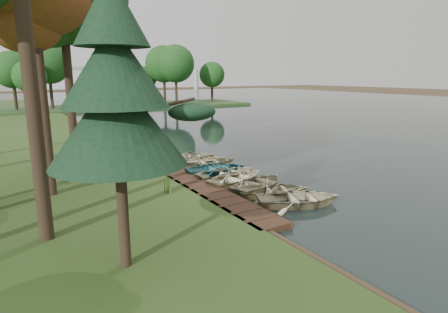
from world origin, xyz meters
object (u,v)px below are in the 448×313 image
boardwalk (186,180)px  pine_tree (116,91)px  rowboat_2 (259,182)px  stored_rowboat (108,152)px  rowboat_0 (299,197)px  rowboat_1 (274,189)px

boardwalk → pine_tree: pine_tree is taller
rowboat_2 → stored_rowboat: 12.03m
rowboat_0 → rowboat_1: (-0.15, 1.65, -0.03)m
rowboat_2 → pine_tree: 10.96m
rowboat_1 → boardwalk: bearing=54.0°
boardwalk → pine_tree: 11.13m
boardwalk → rowboat_0: size_ratio=4.15×
rowboat_1 → stored_rowboat: bearing=44.9°
boardwalk → rowboat_1: rowboat_1 is taller
rowboat_2 → stored_rowboat: size_ratio=1.24×
rowboat_0 → pine_tree: pine_tree is taller
rowboat_1 → stored_rowboat: 13.18m
pine_tree → rowboat_1: bearing=22.6°
stored_rowboat → rowboat_1: bearing=-142.5°
rowboat_1 → rowboat_2: (0.08, 1.29, 0.02)m
rowboat_0 → rowboat_2: rowboat_0 is taller
rowboat_0 → rowboat_2: size_ratio=1.04×
boardwalk → rowboat_2: size_ratio=4.30×
rowboat_0 → rowboat_2: (-0.07, 2.94, -0.01)m
rowboat_0 → rowboat_1: size_ratio=1.09×
boardwalk → rowboat_1: bearing=-59.0°
rowboat_1 → pine_tree: 10.40m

